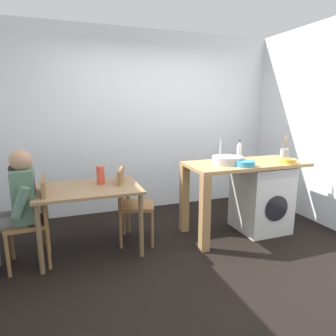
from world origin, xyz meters
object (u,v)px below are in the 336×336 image
utensil_crock (284,153)px  vase (101,175)px  washing_machine (261,198)px  seated_person (15,203)px  colander (288,161)px  dining_table (89,196)px  chair_opposite (131,201)px  bottle_tall_green (239,151)px  chair_person_seat (35,217)px  mixing_bowl (245,163)px

utensil_crock → vase: (-2.38, 0.20, -0.15)m
washing_machine → vase: bearing=172.8°
seated_person → colander: (3.05, -0.27, 0.28)m
dining_table → vase: vase is taller
washing_machine → chair_opposite: bearing=172.3°
colander → bottle_tall_green: bearing=137.4°
chair_opposite → colander: size_ratio=4.50×
chair_opposite → seated_person: 1.21m
chair_person_seat → bottle_tall_green: bottle_tall_green is taller
chair_person_seat → mixing_bowl: 2.35m
chair_opposite → vase: 0.47m
seated_person → chair_person_seat: bearing=-90.0°
chair_person_seat → vase: bearing=-76.6°
dining_table → chair_opposite: bearing=8.5°
chair_person_seat → colander: size_ratio=4.50×
bottle_tall_green → vase: size_ratio=1.26×
chair_person_seat → vase: size_ratio=4.36×
seated_person → washing_machine: 2.88m
dining_table → chair_opposite: (0.48, 0.07, -0.14)m
vase → mixing_bowl: bearing=-15.8°
colander → mixing_bowl: bearing=178.1°
utensil_crock → colander: bearing=-123.7°
utensil_crock → seated_person: bearing=-180.0°
dining_table → colander: size_ratio=5.50×
washing_machine → vase: 2.07m
bottle_tall_green → colander: (0.43, -0.40, -0.09)m
washing_machine → mixing_bowl: (-0.41, -0.20, 0.53)m
colander → dining_table: bearing=171.0°
dining_table → utensil_crock: bearing=-2.3°
vase → colander: bearing=-12.1°
bottle_tall_green → colander: 0.60m
dining_table → colander: 2.40m
chair_opposite → utensil_crock: 2.11m
dining_table → bottle_tall_green: size_ratio=4.23×
chair_person_seat → chair_opposite: same height
chair_opposite → mixing_bowl: (1.27, -0.42, 0.45)m
chair_opposite → washing_machine: chair_opposite is taller
seated_person → mixing_bowl: 2.48m
washing_machine → mixing_bowl: 0.70m
utensil_crock → vase: size_ratio=1.45×
dining_table → vase: (0.15, 0.10, 0.20)m
dining_table → bottle_tall_green: (1.91, 0.03, 0.39)m
dining_table → washing_machine: washing_machine is taller
chair_person_seat → seated_person: (-0.16, -0.01, 0.16)m
chair_opposite → mixing_bowl: bearing=88.5°
utensil_crock → washing_machine: bearing=-171.9°
chair_person_seat → colander: (2.89, -0.28, 0.44)m
seated_person → utensil_crock: 3.25m
chair_opposite → bottle_tall_green: (1.43, -0.04, 0.53)m
washing_machine → seated_person: bearing=179.0°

